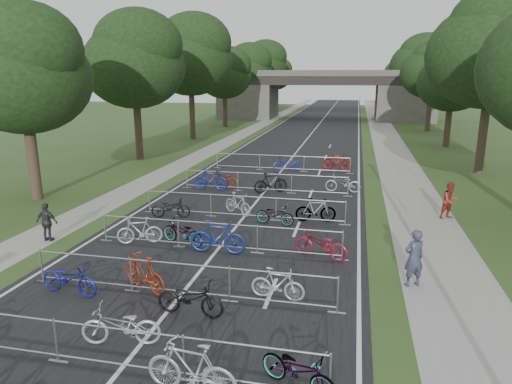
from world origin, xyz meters
TOP-DOWN VIEW (x-y plane):
  - road at (0.00, 50.00)m, footprint 11.00×140.00m
  - sidewalk_right at (8.00, 50.00)m, footprint 3.00×140.00m
  - sidewalk_left at (-7.50, 50.00)m, footprint 2.00×140.00m
  - lane_markings at (0.00, 50.00)m, footprint 0.12×140.00m
  - overpass_bridge at (0.00, 65.00)m, footprint 31.00×8.00m
  - tree_left_0 at (-11.39, 15.93)m, footprint 6.72×6.72m
  - tree_left_1 at (-11.39, 27.93)m, footprint 7.56×7.56m
  - tree_right_1 at (13.11, 27.93)m, footprint 8.18×8.18m
  - tree_left_2 at (-11.39, 39.93)m, footprint 8.40×8.40m
  - tree_right_2 at (13.11, 39.93)m, footprint 6.16×6.16m
  - tree_left_3 at (-11.39, 51.93)m, footprint 6.72×6.72m
  - tree_right_3 at (13.11, 51.93)m, footprint 7.17×7.17m
  - tree_left_4 at (-11.39, 63.93)m, footprint 7.56×7.56m
  - tree_right_4 at (13.11, 63.93)m, footprint 8.18×8.18m
  - tree_left_5 at (-11.39, 75.93)m, footprint 8.40×8.40m
  - tree_right_5 at (13.11, 75.93)m, footprint 6.16×6.16m
  - tree_left_6 at (-11.39, 87.93)m, footprint 6.72×6.72m
  - tree_right_6 at (13.11, 87.93)m, footprint 7.17×7.17m
  - barrier_row_1 at (0.00, 3.60)m, footprint 9.70×0.08m
  - barrier_row_2 at (0.00, 7.20)m, footprint 9.70×0.08m
  - barrier_row_3 at (0.00, 11.00)m, footprint 9.70×0.08m
  - barrier_row_4 at (0.00, 15.00)m, footprint 9.70×0.08m
  - barrier_row_5 at (0.00, 20.00)m, footprint 9.70×0.08m
  - barrier_row_6 at (0.00, 26.00)m, footprint 9.70×0.08m
  - bike_5 at (-0.45, 4.54)m, footprint 2.02×1.06m
  - bike_6 at (1.84, 3.21)m, footprint 2.06×0.78m
  - bike_7 at (3.95, 3.82)m, footprint 1.90×1.33m
  - bike_8 at (-3.25, 6.64)m, footprint 2.02×0.92m
  - bike_9 at (-1.17, 7.33)m, footprint 1.96×1.40m
  - bike_10 at (0.70, 6.23)m, footprint 1.94×0.75m
  - bike_11 at (2.87, 7.63)m, footprint 1.66×0.62m
  - bike_12 at (-3.13, 11.00)m, footprint 1.81×1.08m
  - bike_13 at (-1.47, 11.22)m, footprint 2.07×1.30m
  - bike_14 at (0.11, 10.69)m, footprint 2.11×0.63m
  - bike_15 at (3.86, 11.03)m, footprint 2.10×1.29m
  - bike_16 at (-3.27, 14.41)m, footprint 1.87×0.98m
  - bike_17 at (-0.38, 15.54)m, footprint 1.71×1.34m
  - bike_18 at (1.59, 14.40)m, footprint 1.83×0.93m
  - bike_19 at (3.29, 15.21)m, footprint 1.86×0.78m
  - bike_20 at (-3.09, 19.80)m, footprint 2.03×0.64m
  - bike_21 at (-2.49, 20.50)m, footprint 2.10×1.30m
  - bike_22 at (0.37, 19.86)m, footprint 1.95×1.43m
  - bike_23 at (4.30, 20.89)m, footprint 1.95×0.72m
  - bike_26 at (0.42, 25.88)m, footprint 2.13×1.46m
  - bike_27 at (3.72, 26.94)m, footprint 2.13×1.03m
  - pedestrian_a at (6.80, 9.42)m, footprint 0.80×0.70m
  - pedestrian_b at (9.20, 16.99)m, footprint 1.02×0.96m
  - pedestrian_c at (-6.80, 10.50)m, footprint 0.91×0.38m

SIDE VIEW (x-z plane):
  - lane_markings at x=0.00m, z-range 0.00..0.00m
  - road at x=0.00m, z-range 0.00..0.01m
  - sidewalk_right at x=8.00m, z-range 0.00..0.01m
  - sidewalk_left at x=-7.50m, z-range 0.00..0.01m
  - bike_18 at x=1.59m, z-range 0.00..0.92m
  - bike_16 at x=-3.27m, z-range 0.00..0.94m
  - bike_7 at x=3.95m, z-range 0.00..0.95m
  - bike_11 at x=2.87m, z-range 0.00..0.97m
  - bike_10 at x=0.70m, z-range 0.00..1.00m
  - bike_5 at x=-0.45m, z-range 0.00..1.01m
  - bike_23 at x=4.30m, z-range 0.00..1.02m
  - bike_8 at x=-3.25m, z-range 0.00..1.02m
  - bike_13 at x=-1.47m, z-range 0.00..1.02m
  - bike_17 at x=-0.38m, z-range 0.00..1.04m
  - bike_21 at x=-2.49m, z-range 0.00..1.04m
  - bike_15 at x=3.86m, z-range 0.00..1.04m
  - bike_12 at x=-3.13m, z-range 0.00..1.05m
  - bike_26 at x=0.42m, z-range 0.00..1.06m
  - bike_19 at x=3.29m, z-range 0.00..1.08m
  - barrier_row_1 at x=0.00m, z-range 0.00..1.10m
  - barrier_row_2 at x=0.00m, z-range 0.00..1.10m
  - barrier_row_3 at x=0.00m, z-range 0.00..1.10m
  - barrier_row_4 at x=0.00m, z-range 0.00..1.10m
  - barrier_row_5 at x=0.00m, z-range 0.00..1.10m
  - barrier_row_6 at x=0.00m, z-range 0.00..1.10m
  - bike_22 at x=0.37m, z-range 0.00..1.16m
  - bike_9 at x=-1.17m, z-range 0.00..1.16m
  - bike_20 at x=-3.09m, z-range 0.00..1.21m
  - bike_6 at x=1.84m, z-range 0.00..1.21m
  - bike_27 at x=3.72m, z-range 0.00..1.23m
  - bike_14 at x=0.11m, z-range 0.00..1.26m
  - pedestrian_c at x=-6.80m, z-range 0.00..1.55m
  - pedestrian_b at x=9.20m, z-range 0.00..1.68m
  - pedestrian_a at x=6.80m, z-range 0.00..1.84m
  - overpass_bridge at x=0.00m, z-range 0.01..7.06m
  - tree_right_2 at x=13.11m, z-range 1.25..10.64m
  - tree_right_5 at x=13.11m, z-range 1.25..10.64m
  - tree_left_0 at x=-11.39m, z-range 1.36..11.61m
  - tree_left_3 at x=-11.39m, z-range 1.36..11.61m
  - tree_left_6 at x=-11.39m, z-range 1.36..11.61m
  - tree_right_3 at x=13.11m, z-range 1.46..12.39m
  - tree_right_6 at x=13.11m, z-range 1.46..12.39m
  - tree_left_1 at x=-11.39m, z-range 1.54..13.07m
  - tree_left_4 at x=-11.39m, z-range 1.54..13.07m
  - tree_right_1 at x=13.11m, z-range 1.67..14.13m
  - tree_right_4 at x=13.11m, z-range 1.67..14.13m
  - tree_left_2 at x=-11.39m, z-range 1.71..14.52m
  - tree_left_5 at x=-11.39m, z-range 1.71..14.52m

